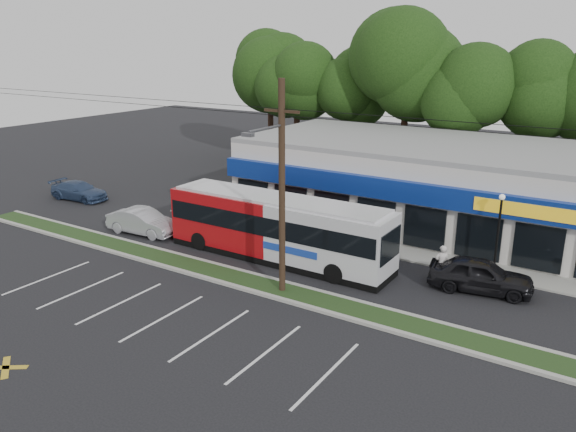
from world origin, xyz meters
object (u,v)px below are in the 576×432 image
(lamp_post, at_px, (499,224))
(car_dark, at_px, (481,275))
(metrobus, at_px, (278,227))
(car_silver, at_px, (143,222))
(car_blue, at_px, (79,191))
(pedestrian_a, at_px, (442,264))
(utility_pole, at_px, (278,182))
(pedestrian_b, at_px, (360,249))

(lamp_post, xyz_separation_m, car_dark, (-0.06, -2.60, -1.85))
(lamp_post, height_order, metrobus, lamp_post)
(car_dark, bearing_deg, car_silver, 87.43)
(metrobus, bearing_deg, car_blue, 173.99)
(car_dark, relative_size, pedestrian_a, 2.54)
(utility_pole, xyz_separation_m, car_silver, (-11.83, 2.57, -4.63))
(utility_pole, relative_size, car_dark, 10.33)
(car_dark, xyz_separation_m, car_blue, (-30.00, 0.35, -0.14))
(car_blue, xyz_separation_m, pedestrian_b, (23.51, -0.08, 0.09))
(metrobus, height_order, pedestrian_a, metrobus)
(lamp_post, xyz_separation_m, pedestrian_a, (-2.00, -2.50, -1.72))
(lamp_post, distance_m, car_silver, 20.78)
(pedestrian_b, bearing_deg, car_silver, 25.79)
(car_silver, bearing_deg, car_blue, 68.52)
(lamp_post, xyz_separation_m, car_blue, (-30.06, -2.25, -1.98))
(lamp_post, bearing_deg, utility_pole, -136.05)
(car_dark, relative_size, car_silver, 1.02)
(lamp_post, relative_size, car_dark, 0.88)
(car_silver, bearing_deg, metrobus, -88.55)
(car_silver, relative_size, pedestrian_b, 3.08)
(metrobus, height_order, pedestrian_b, metrobus)
(metrobus, xyz_separation_m, car_silver, (-9.42, -1.00, -1.08))
(utility_pole, distance_m, pedestrian_b, 7.41)
(metrobus, height_order, car_silver, metrobus)
(car_dark, height_order, car_silver, car_dark)
(lamp_post, xyz_separation_m, car_silver, (-20.00, -5.30, -1.89))
(utility_pole, height_order, lamp_post, utility_pole)
(car_blue, xyz_separation_m, pedestrian_a, (28.06, -0.25, 0.27))
(utility_pole, relative_size, car_silver, 10.51)
(car_dark, bearing_deg, metrobus, 88.91)
(car_silver, distance_m, pedestrian_b, 13.77)
(utility_pole, relative_size, car_blue, 10.58)
(pedestrian_a, bearing_deg, utility_pole, 9.15)
(lamp_post, xyz_separation_m, pedestrian_b, (-6.56, -2.33, -1.90))
(utility_pole, height_order, pedestrian_a, utility_pole)
(utility_pole, height_order, car_blue, utility_pole)
(utility_pole, distance_m, lamp_post, 11.67)
(lamp_post, relative_size, metrobus, 0.32)
(metrobus, bearing_deg, car_dark, 9.20)
(lamp_post, relative_size, pedestrian_a, 2.23)
(car_dark, height_order, car_blue, car_dark)
(pedestrian_a, bearing_deg, metrobus, -20.05)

